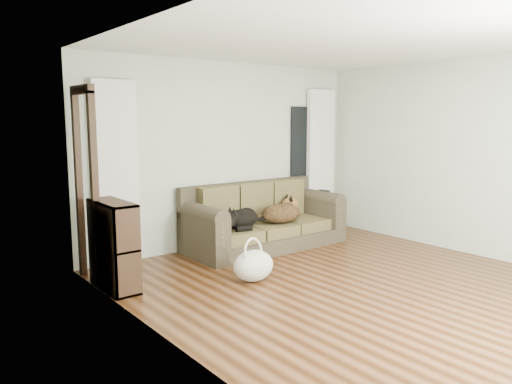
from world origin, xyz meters
TOP-DOWN VIEW (x-y plane):
  - floor at (0.00, 0.00)m, footprint 5.00×5.00m
  - ceiling at (0.00, 0.00)m, footprint 5.00×5.00m
  - wall_back at (0.00, 2.50)m, footprint 4.50×0.04m
  - wall_left at (-2.25, 0.00)m, footprint 0.04×5.00m
  - wall_right at (2.25, 0.00)m, footprint 0.04×5.00m
  - curtain_left at (-1.70, 2.42)m, footprint 0.55×0.08m
  - curtain_right at (1.80, 2.42)m, footprint 0.55×0.08m
  - window_pane at (1.45, 2.47)m, footprint 0.50×0.03m
  - door_casing at (-2.20, 2.05)m, footprint 0.07×0.60m
  - sofa at (0.29, 1.97)m, footprint 2.31×1.00m
  - dog_black_lab at (-0.19, 1.95)m, footprint 0.64×0.49m
  - dog_shepherd at (0.51, 1.88)m, footprint 0.70×0.53m
  - tv_remote at (1.35, 1.86)m, footprint 0.10×0.21m
  - tote_bag at (-0.77, 0.89)m, footprint 0.50×0.40m
  - bookshelf at (-2.09, 1.62)m, footprint 0.33×0.78m

SIDE VIEW (x-z plane):
  - floor at x=0.00m, z-range 0.00..0.00m
  - tote_bag at x=-0.77m, z-range -0.02..0.34m
  - sofa at x=0.29m, z-range -0.02..0.92m
  - dog_black_lab at x=-0.19m, z-range 0.36..0.60m
  - dog_shepherd at x=0.51m, z-range 0.34..0.64m
  - bookshelf at x=-2.09m, z-range 0.03..0.97m
  - tv_remote at x=1.35m, z-range 0.72..0.74m
  - door_casing at x=-2.20m, z-range 0.00..2.10m
  - curtain_left at x=-1.70m, z-range 0.02..2.27m
  - curtain_right at x=1.80m, z-range 0.02..2.27m
  - wall_back at x=0.00m, z-range 0.00..2.60m
  - wall_left at x=-2.25m, z-range 0.00..2.60m
  - wall_right at x=2.25m, z-range 0.00..2.60m
  - window_pane at x=1.45m, z-range 0.80..2.00m
  - ceiling at x=0.00m, z-range 2.60..2.60m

